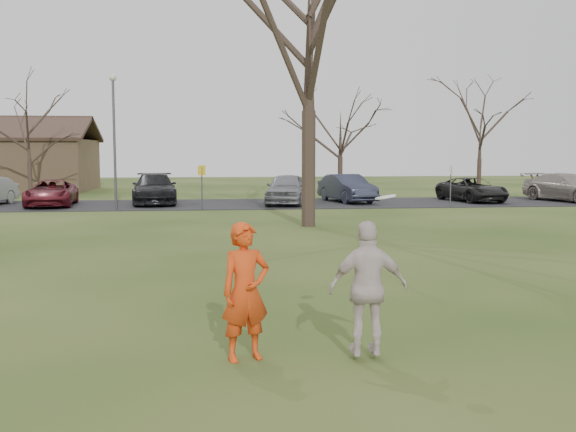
# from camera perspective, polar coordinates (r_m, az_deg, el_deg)

# --- Properties ---
(ground) EXTENTS (120.00, 120.00, 0.00)m
(ground) POSITION_cam_1_polar(r_m,az_deg,el_deg) (9.09, 2.90, -12.01)
(ground) COLOR #1E380F
(ground) RESTS_ON ground
(parking_strip) EXTENTS (62.00, 6.50, 0.04)m
(parking_strip) POSITION_cam_1_polar(r_m,az_deg,el_deg) (33.68, -4.02, 1.06)
(parking_strip) COLOR black
(parking_strip) RESTS_ON ground
(player_defender) EXTENTS (0.78, 0.64, 1.84)m
(player_defender) POSITION_cam_1_polar(r_m,az_deg,el_deg) (8.66, -3.74, -6.61)
(player_defender) COLOR red
(player_defender) RESTS_ON ground
(car_2) EXTENTS (2.55, 4.83, 1.30)m
(car_2) POSITION_cam_1_polar(r_m,az_deg,el_deg) (34.14, -20.00, 1.91)
(car_2) COLOR maroon
(car_2) RESTS_ON parking_strip
(car_3) EXTENTS (2.62, 5.51, 1.55)m
(car_3) POSITION_cam_1_polar(r_m,az_deg,el_deg) (34.28, -11.60, 2.37)
(car_3) COLOR black
(car_3) RESTS_ON parking_strip
(car_4) EXTENTS (2.80, 4.92, 1.58)m
(car_4) POSITION_cam_1_polar(r_m,az_deg,el_deg) (33.23, -0.13, 2.41)
(car_4) COLOR gray
(car_4) RESTS_ON parking_strip
(car_5) EXTENTS (2.63, 4.72, 1.47)m
(car_5) POSITION_cam_1_polar(r_m,az_deg,el_deg) (34.73, 5.20, 2.44)
(car_5) COLOR #2A2D3F
(car_5) RESTS_ON parking_strip
(car_6) EXTENTS (2.97, 4.91, 1.27)m
(car_6) POSITION_cam_1_polar(r_m,az_deg,el_deg) (36.44, 15.80, 2.25)
(car_6) COLOR black
(car_6) RESTS_ON parking_strip
(car_7) EXTENTS (3.64, 5.57, 1.50)m
(car_7) POSITION_cam_1_polar(r_m,az_deg,el_deg) (38.22, 23.26, 2.32)
(car_7) COLOR gray
(car_7) RESTS_ON parking_strip
(catching_play) EXTENTS (1.05, 0.45, 2.13)m
(catching_play) POSITION_cam_1_polar(r_m,az_deg,el_deg) (8.65, 7.04, -6.27)
(catching_play) COLOR beige
(catching_play) RESTS_ON ground
(lamp_post) EXTENTS (0.34, 0.34, 6.27)m
(lamp_post) POSITION_cam_1_polar(r_m,az_deg,el_deg) (31.40, -14.98, 7.75)
(lamp_post) COLOR #47474C
(lamp_post) RESTS_ON ground
(sign_yellow) EXTENTS (0.35, 0.35, 2.08)m
(sign_yellow) POSITION_cam_1_polar(r_m,az_deg,el_deg) (30.58, -7.55, 3.23)
(sign_yellow) COLOR #47474C
(sign_yellow) RESTS_ON ground
(sign_white) EXTENTS (0.35, 0.35, 2.08)m
(sign_white) POSITION_cam_1_polar(r_m,az_deg,el_deg) (32.63, 14.05, 3.27)
(sign_white) COLOR #47474C
(sign_white) RESTS_ON ground
(big_tree) EXTENTS (9.00, 9.00, 14.00)m
(big_tree) POSITION_cam_1_polar(r_m,az_deg,el_deg) (24.16, 1.85, 15.83)
(big_tree) COLOR #352821
(big_tree) RESTS_ON ground
(small_tree_row) EXTENTS (55.00, 5.90, 8.50)m
(small_tree_row) POSITION_cam_1_polar(r_m,az_deg,el_deg) (39.05, 2.11, 7.40)
(small_tree_row) COLOR #352821
(small_tree_row) RESTS_ON ground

